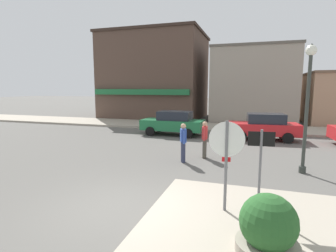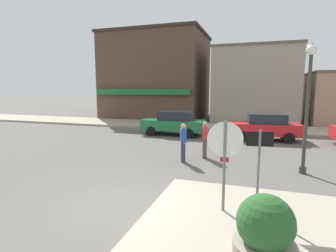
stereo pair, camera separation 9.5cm
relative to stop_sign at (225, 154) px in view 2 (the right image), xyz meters
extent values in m
plane|color=#5B5954|center=(-2.64, -0.44, -1.52)|extent=(160.00, 160.00, 0.00)
cube|color=#A89E8C|center=(1.48, -0.68, -1.44)|extent=(6.40, 4.80, 0.15)
cube|color=#A89E8C|center=(-2.64, 14.02, -1.44)|extent=(80.00, 4.00, 0.15)
cylinder|color=slate|center=(0.00, -0.01, -0.37)|extent=(0.07, 0.07, 2.30)
cylinder|color=red|center=(0.00, 0.01, 0.35)|extent=(0.76, 0.11, 0.76)
cylinder|color=white|center=(0.00, 0.00, 0.35)|extent=(0.82, 0.11, 0.82)
cube|color=red|center=(0.00, 0.01, -0.13)|extent=(0.20, 0.04, 0.11)
cylinder|color=slate|center=(0.76, 0.22, -0.47)|extent=(0.06, 0.06, 2.10)
cube|color=black|center=(0.76, 0.23, 0.36)|extent=(0.60, 0.09, 0.34)
cube|color=white|center=(0.76, 0.24, 0.36)|extent=(0.54, 0.08, 0.29)
cube|color=black|center=(0.76, 0.24, 0.36)|extent=(0.34, 0.05, 0.08)
cylinder|color=gray|center=(0.87, -1.45, -1.34)|extent=(1.10, 1.10, 0.35)
sphere|color=#285B28|center=(0.87, -1.45, -0.79)|extent=(1.00, 1.00, 1.00)
cylinder|color=#333833|center=(2.36, 4.13, 0.58)|extent=(0.12, 0.12, 4.20)
cylinder|color=#333833|center=(2.36, 4.13, -1.40)|extent=(0.24, 0.24, 0.24)
sphere|color=white|center=(2.36, 4.13, 2.79)|extent=(0.36, 0.36, 0.36)
cone|color=#333833|center=(2.36, 4.13, 2.94)|extent=(0.32, 0.32, 0.18)
cube|color=#1E6B3D|center=(-4.34, 10.17, -0.85)|extent=(4.03, 1.77, 0.66)
cube|color=#1E232D|center=(-4.19, 10.17, -0.24)|extent=(2.10, 1.43, 0.56)
cylinder|color=black|center=(-5.60, 9.34, -1.22)|extent=(0.60, 0.19, 0.60)
cylinder|color=black|center=(-5.57, 11.04, -1.22)|extent=(0.60, 0.19, 0.60)
cylinder|color=black|center=(-3.12, 9.30, -1.22)|extent=(0.60, 0.19, 0.60)
cylinder|color=black|center=(-3.09, 11.00, -1.22)|extent=(0.60, 0.19, 0.60)
cube|color=red|center=(1.19, 10.24, -0.85)|extent=(4.14, 2.06, 0.66)
cube|color=#1E232D|center=(1.34, 10.26, -0.24)|extent=(2.20, 1.58, 0.56)
cylinder|color=black|center=(0.04, 9.28, -1.22)|extent=(0.61, 0.23, 0.60)
cylinder|color=black|center=(-0.12, 10.98, -1.22)|extent=(0.61, 0.23, 0.60)
cylinder|color=black|center=(2.51, 9.51, -1.22)|extent=(0.61, 0.23, 0.60)
cylinder|color=black|center=(2.35, 11.20, -1.22)|extent=(0.61, 0.23, 0.60)
cylinder|color=#4C473D|center=(-1.37, 5.02, -1.09)|extent=(0.16, 0.16, 0.85)
cylinder|color=#4C473D|center=(-1.38, 5.20, -1.09)|extent=(0.16, 0.16, 0.85)
cube|color=#D13838|center=(-1.37, 5.11, -0.40)|extent=(0.24, 0.37, 0.54)
sphere|color=tan|center=(-1.37, 5.11, -0.02)|extent=(0.22, 0.22, 0.22)
cylinder|color=#D13838|center=(-1.36, 4.88, -0.45)|extent=(0.10, 0.10, 0.52)
cylinder|color=#D13838|center=(-1.39, 5.34, -0.45)|extent=(0.10, 0.10, 0.52)
cylinder|color=#2D334C|center=(-2.07, 4.11, -1.09)|extent=(0.16, 0.16, 0.85)
cylinder|color=#2D334C|center=(-2.14, 4.27, -1.09)|extent=(0.16, 0.16, 0.85)
cube|color=#3351A8|center=(-2.10, 4.19, -0.40)|extent=(0.34, 0.42, 0.54)
sphere|color=tan|center=(-2.10, 4.19, -0.02)|extent=(0.22, 0.22, 0.22)
cylinder|color=#3351A8|center=(-2.01, 3.98, -0.45)|extent=(0.12, 0.12, 0.52)
cylinder|color=#3351A8|center=(-2.19, 4.40, -0.45)|extent=(0.12, 0.12, 0.52)
cube|color=brown|center=(-9.13, 20.01, 2.60)|extent=(9.63, 7.99, 8.24)
cube|color=#1E6638|center=(-9.13, 15.87, 1.18)|extent=(9.14, 0.40, 0.50)
cube|color=#352721|center=(-9.13, 20.01, 6.84)|extent=(9.91, 8.23, 0.24)
cube|color=#9E9384|center=(0.57, 19.65, 1.69)|extent=(7.10, 6.58, 6.42)
cube|color=#5E584F|center=(0.57, 19.65, 5.01)|extent=(7.25, 6.72, 0.20)
camera|label=1|loc=(0.51, -6.04, 1.51)|focal=28.00mm
camera|label=2|loc=(0.60, -6.01, 1.51)|focal=28.00mm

